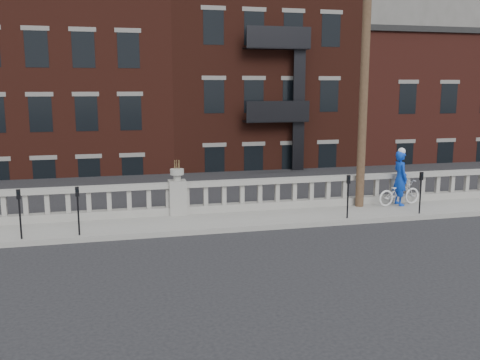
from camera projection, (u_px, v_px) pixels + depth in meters
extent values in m
plane|color=black|center=(198.00, 256.00, 13.45)|extent=(120.00, 120.00, 0.00)
cube|color=gray|center=(182.00, 224.00, 16.31)|extent=(32.00, 2.20, 0.15)
cube|color=gray|center=(178.00, 210.00, 17.18)|extent=(28.00, 0.34, 0.25)
cube|color=gray|center=(177.00, 185.00, 17.04)|extent=(28.00, 0.34, 0.16)
cube|color=gray|center=(178.00, 197.00, 17.11)|extent=(0.55, 0.55, 1.10)
cylinder|color=gray|center=(177.00, 177.00, 16.99)|extent=(0.24, 0.24, 0.20)
cylinder|color=gray|center=(177.00, 172.00, 16.96)|extent=(0.44, 0.44, 0.18)
cube|color=#605E59|center=(178.00, 286.00, 17.99)|extent=(36.00, 0.50, 5.15)
cube|color=black|center=(141.00, 217.00, 39.17)|extent=(80.00, 44.00, 0.50)
cube|color=#595651|center=(116.00, 267.00, 21.58)|extent=(16.00, 7.00, 4.00)
cube|color=#595651|center=(373.00, 88.00, 49.46)|extent=(14.00, 14.00, 18.00)
cube|color=#411A12|center=(74.00, 124.00, 31.23)|extent=(10.00, 14.00, 14.00)
cube|color=#3A1710|center=(240.00, 110.00, 33.46)|extent=(10.00, 14.00, 15.50)
cube|color=#4D1E17|center=(383.00, 134.00, 36.14)|extent=(10.00, 14.00, 12.00)
cube|color=black|center=(387.00, 40.00, 35.07)|extent=(10.30, 14.30, 0.30)
cylinder|color=#422D1E|center=(365.00, 57.00, 17.47)|extent=(0.28, 0.28, 10.00)
cylinder|color=black|center=(20.00, 219.00, 14.33)|extent=(0.05, 0.05, 1.10)
cube|color=black|center=(18.00, 194.00, 14.21)|extent=(0.10, 0.08, 0.26)
cube|color=black|center=(18.00, 193.00, 14.16)|extent=(0.06, 0.01, 0.08)
cylinder|color=black|center=(78.00, 216.00, 14.68)|extent=(0.05, 0.05, 1.10)
cube|color=black|center=(77.00, 192.00, 14.57)|extent=(0.10, 0.08, 0.26)
cube|color=black|center=(77.00, 190.00, 14.52)|extent=(0.06, 0.01, 0.08)
cylinder|color=black|center=(348.00, 201.00, 16.59)|extent=(0.05, 0.05, 1.10)
cube|color=black|center=(348.00, 179.00, 16.47)|extent=(0.10, 0.08, 0.26)
cube|color=black|center=(349.00, 178.00, 16.42)|extent=(0.06, 0.01, 0.08)
cylinder|color=black|center=(420.00, 197.00, 17.19)|extent=(0.05, 0.05, 1.10)
cube|color=black|center=(421.00, 176.00, 17.07)|extent=(0.10, 0.08, 0.26)
cube|color=black|center=(422.00, 175.00, 17.02)|extent=(0.06, 0.01, 0.08)
imported|color=silver|center=(399.00, 192.00, 18.46)|extent=(1.74, 0.83, 0.88)
imported|color=#0B35B1|center=(400.00, 178.00, 18.38)|extent=(0.47, 0.70, 1.89)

